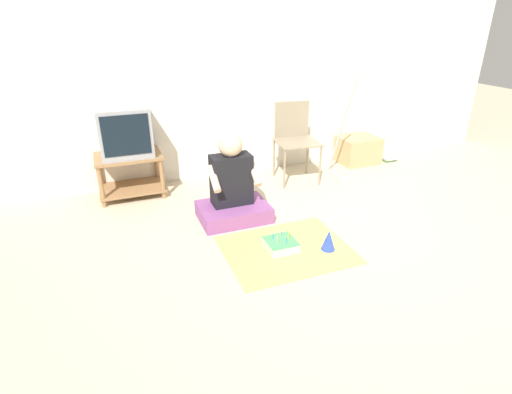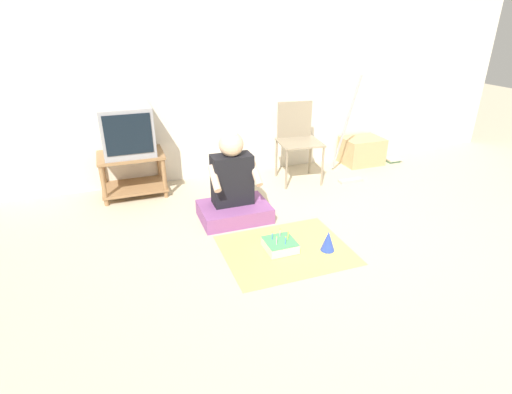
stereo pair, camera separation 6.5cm
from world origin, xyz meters
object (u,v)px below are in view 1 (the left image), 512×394
folding_chair (295,135)px  tv (124,131)px  book_pile (389,159)px  birthday_cake (281,245)px  party_hat_blue (329,240)px  cardboard_box_stack (358,150)px  person_seated (232,190)px  dust_mop (345,149)px

folding_chair → tv: bearing=174.4°
book_pile → birthday_cake: 2.64m
party_hat_blue → cardboard_box_stack: bearing=49.9°
person_seated → cardboard_box_stack: bearing=24.1°
birthday_cake → person_seated: bearing=105.2°
dust_mop → party_hat_blue: (-0.97, -1.31, -0.26)m
person_seated → birthday_cake: bearing=-74.8°
tv → party_hat_blue: 2.26m
tv → person_seated: bearing=-46.8°
cardboard_box_stack → birthday_cake: bearing=-139.0°
folding_chair → book_pile: folding_chair is taller
cardboard_box_stack → person_seated: person_seated is taller
folding_chair → cardboard_box_stack: 1.07m
dust_mop → party_hat_blue: dust_mop is taller
book_pile → birthday_cake: birthday_cake is taller
cardboard_box_stack → dust_mop: 0.63m
cardboard_box_stack → party_hat_blue: 2.23m
cardboard_box_stack → person_seated: (-1.97, -0.88, 0.12)m
folding_chair → dust_mop: 0.60m
folding_chair → person_seated: size_ratio=0.97×
folding_chair → birthday_cake: folding_chair is taller
cardboard_box_stack → book_pile: cardboard_box_stack is taller
birthday_cake → dust_mop: bearing=41.4°
dust_mop → birthday_cake: bearing=-138.6°
tv → person_seated: 1.27m
book_pile → person_seated: person_seated is taller
party_hat_blue → book_pile: bearing=40.7°
person_seated → birthday_cake: person_seated is taller
book_pile → person_seated: (-2.39, -0.77, 0.25)m
cardboard_box_stack → party_hat_blue: (-1.43, -1.70, -0.07)m
folding_chair → dust_mop: (0.54, -0.21, -0.16)m
person_seated → tv: bearing=133.2°
tv → folding_chair: bearing=-5.6°
dust_mop → party_hat_blue: bearing=-126.5°
dust_mop → party_hat_blue: size_ratio=7.04×
birthday_cake → party_hat_blue: size_ratio=1.44×
dust_mop → book_pile: dust_mop is taller
book_pile → birthday_cake: bearing=-146.8°
cardboard_box_stack → person_seated: size_ratio=0.54×
dust_mop → book_pile: 0.98m
cardboard_box_stack → dust_mop: size_ratio=0.41×
birthday_cake → tv: bearing=122.9°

